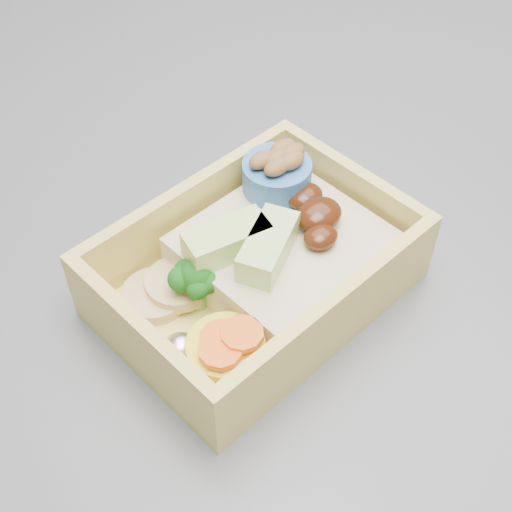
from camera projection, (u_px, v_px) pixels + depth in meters
island at (245, 472)px, 0.88m from camera, size 1.24×0.84×0.92m
bento_box at (260, 263)px, 0.46m from camera, size 0.20×0.15×0.07m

